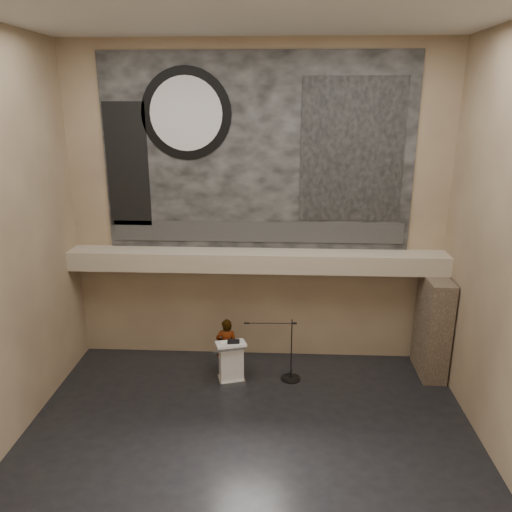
{
  "coord_description": "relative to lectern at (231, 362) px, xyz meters",
  "views": [
    {
      "loc": [
        0.61,
        -9.01,
        7.01
      ],
      "look_at": [
        0.0,
        3.2,
        3.2
      ],
      "focal_mm": 35.0,
      "sensor_mm": 36.0,
      "label": 1
    }
  ],
  "objects": [
    {
      "name": "stone_pier",
      "position": [
        5.26,
        0.69,
        0.8
      ],
      "size": [
        0.6,
        1.4,
        2.7
      ],
      "primitive_type": "cube",
      "color": "#433529",
      "rests_on": "floor"
    },
    {
      "name": "banner_text_strip",
      "position": [
        0.61,
        1.47,
        3.1
      ],
      "size": [
        7.76,
        0.02,
        0.55
      ],
      "primitive_type": "cube",
      "color": "#2A2A2A",
      "rests_on": "banner"
    },
    {
      "name": "wall_front",
      "position": [
        0.61,
        -6.46,
        3.7
      ],
      "size": [
        10.0,
        0.02,
        8.5
      ],
      "primitive_type": "cube",
      "color": "#7F6650",
      "rests_on": "floor"
    },
    {
      "name": "soffit",
      "position": [
        0.61,
        1.14,
        2.4
      ],
      "size": [
        10.0,
        0.8,
        0.5
      ],
      "primitive_type": "cube",
      "color": "tan",
      "rests_on": "wall_back"
    },
    {
      "name": "lectern",
      "position": [
        0.0,
        0.0,
        0.0
      ],
      "size": [
        0.87,
        0.72,
        1.14
      ],
      "rotation": [
        0.0,
        0.0,
        0.28
      ],
      "color": "silver",
      "rests_on": "floor"
    },
    {
      "name": "speaker_person",
      "position": [
        -0.15,
        0.38,
        0.23
      ],
      "size": [
        0.57,
        0.38,
        1.57
      ],
      "primitive_type": "imported",
      "rotation": [
        0.0,
        0.0,
        3.14
      ],
      "color": "silver",
      "rests_on": "floor"
    },
    {
      "name": "papers",
      "position": [
        -0.13,
        -0.05,
        0.55
      ],
      "size": [
        0.32,
        0.37,
        0.0
      ],
      "primitive_type": "cube",
      "rotation": [
        0.0,
        0.0,
        0.34
      ],
      "color": "white",
      "rests_on": "lectern"
    },
    {
      "name": "sprinkler_left",
      "position": [
        -0.99,
        1.09,
        2.12
      ],
      "size": [
        0.04,
        0.04,
        0.06
      ],
      "primitive_type": "cylinder",
      "color": "#B2893D",
      "rests_on": "soffit"
    },
    {
      "name": "sprinkler_right",
      "position": [
        2.51,
        1.09,
        2.12
      ],
      "size": [
        0.04,
        0.04,
        0.06
      ],
      "primitive_type": "cylinder",
      "color": "#B2893D",
      "rests_on": "soffit"
    },
    {
      "name": "floor",
      "position": [
        0.61,
        -2.46,
        -0.55
      ],
      "size": [
        10.0,
        10.0,
        0.0
      ],
      "primitive_type": "plane",
      "color": "black",
      "rests_on": "ground"
    },
    {
      "name": "wall_back",
      "position": [
        0.61,
        1.54,
        3.7
      ],
      "size": [
        10.0,
        0.02,
        8.5
      ],
      "primitive_type": "cube",
      "color": "#7F6650",
      "rests_on": "floor"
    },
    {
      "name": "banner_brick_print",
      "position": [
        -2.79,
        1.47,
        4.85
      ],
      "size": [
        1.1,
        0.02,
        3.2
      ],
      "primitive_type": "cube",
      "color": "black",
      "rests_on": "banner"
    },
    {
      "name": "ceiling",
      "position": [
        0.61,
        -2.46,
        7.95
      ],
      "size": [
        10.0,
        10.0,
        0.0
      ],
      "primitive_type": "plane",
      "color": "silver",
      "rests_on": "wall_back"
    },
    {
      "name": "banner_clock_rim",
      "position": [
        -1.19,
        1.47,
        6.15
      ],
      "size": [
        2.3,
        0.02,
        2.3
      ],
      "primitive_type": "cylinder",
      "rotation": [
        1.57,
        0.0,
        0.0
      ],
      "color": "black",
      "rests_on": "banner"
    },
    {
      "name": "mic_stand",
      "position": [
        1.51,
        0.16,
        -0.29
      ],
      "size": [
        1.48,
        0.52,
        1.7
      ],
      "rotation": [
        0.0,
        0.0,
        0.04
      ],
      "color": "black",
      "rests_on": "floor"
    },
    {
      "name": "binder",
      "position": [
        0.07,
        0.01,
        0.56
      ],
      "size": [
        0.33,
        0.27,
        0.04
      ],
      "primitive_type": "cube",
      "rotation": [
        0.0,
        0.0,
        0.07
      ],
      "color": "black",
      "rests_on": "lectern"
    },
    {
      "name": "banner_clock_face",
      "position": [
        -1.19,
        1.45,
        6.15
      ],
      "size": [
        1.84,
        0.02,
        1.84
      ],
      "primitive_type": "cylinder",
      "rotation": [
        1.57,
        0.0,
        0.0
      ],
      "color": "silver",
      "rests_on": "banner"
    },
    {
      "name": "banner",
      "position": [
        0.61,
        1.51,
        5.15
      ],
      "size": [
        8.0,
        0.05,
        5.0
      ],
      "primitive_type": "cube",
      "color": "black",
      "rests_on": "wall_back"
    },
    {
      "name": "banner_building_print",
      "position": [
        3.01,
        1.47,
        5.25
      ],
      "size": [
        2.6,
        0.02,
        3.6
      ],
      "primitive_type": "cube",
      "color": "black",
      "rests_on": "banner"
    }
  ]
}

